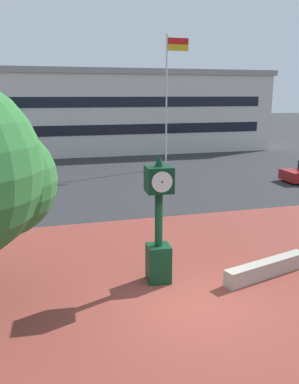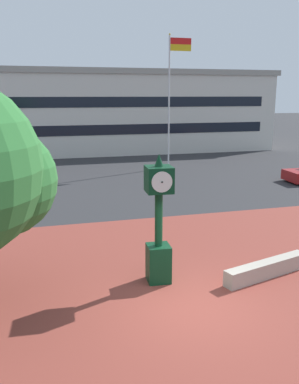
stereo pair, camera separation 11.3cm
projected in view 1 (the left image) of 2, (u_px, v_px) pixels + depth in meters
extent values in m
plane|color=#2D2D30|center=(192.00, 306.00, 11.01)|extent=(200.00, 200.00, 0.00)
cube|color=brown|center=(168.00, 275.00, 12.89)|extent=(44.00, 12.00, 0.01)
cube|color=#ADA393|center=(267.00, 269.00, 12.75)|extent=(3.19, 1.26, 0.50)
cube|color=#0C381E|center=(158.00, 263.00, 12.36)|extent=(0.72, 0.72, 1.13)
cylinder|color=#0C381E|center=(159.00, 219.00, 12.04)|extent=(0.23, 0.23, 1.63)
cube|color=#0C381E|center=(159.00, 179.00, 11.77)|extent=(0.80, 0.80, 0.74)
cylinder|color=white|center=(156.00, 177.00, 12.14)|extent=(0.59, 0.07, 0.59)
sphere|color=black|center=(156.00, 177.00, 12.15)|extent=(0.05, 0.05, 0.05)
cylinder|color=white|center=(162.00, 182.00, 11.40)|extent=(0.59, 0.07, 0.59)
sphere|color=black|center=(162.00, 182.00, 11.38)|extent=(0.05, 0.05, 0.05)
cone|color=#0C381E|center=(159.00, 160.00, 11.64)|extent=(0.26, 0.26, 0.36)
sphere|color=#2D7033|center=(0.00, 181.00, 11.12)|extent=(3.08, 3.08, 3.08)
cylinder|color=black|center=(289.00, 175.00, 27.15)|extent=(0.65, 0.25, 0.64)
cylinder|color=silver|center=(166.00, 104.00, 30.45)|extent=(0.12, 0.12, 9.57)
sphere|color=gold|center=(167.00, 34.00, 29.33)|extent=(0.14, 0.14, 0.14)
cube|color=red|center=(178.00, 41.00, 29.66)|extent=(1.58, 0.02, 0.45)
cube|color=gold|center=(178.00, 48.00, 29.77)|extent=(1.58, 0.02, 0.45)
cube|color=beige|center=(103.00, 112.00, 43.42)|extent=(30.92, 14.69, 7.21)
cube|color=gray|center=(102.00, 74.00, 42.53)|extent=(31.53, 14.99, 0.50)
cube|color=black|center=(118.00, 130.00, 36.81)|extent=(27.82, 0.04, 0.90)
cube|color=black|center=(117.00, 102.00, 36.26)|extent=(27.82, 0.04, 0.90)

